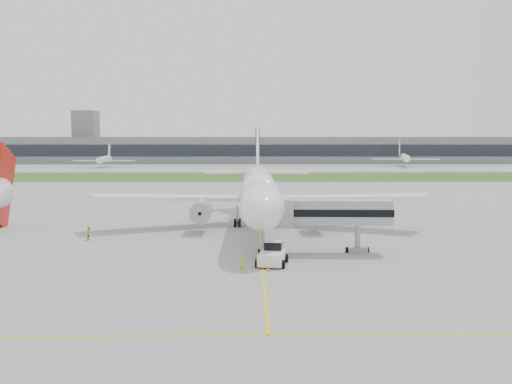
{
  "coord_description": "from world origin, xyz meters",
  "views": [
    {
      "loc": [
        -1.15,
        -76.37,
        12.88
      ],
      "look_at": [
        -0.49,
        2.0,
        5.59
      ],
      "focal_mm": 40.0,
      "sensor_mm": 36.0,
      "label": 1
    }
  ],
  "objects_px": {
    "airliner": "(259,190)",
    "ground_crew_near": "(242,263)",
    "pushback_tug": "(273,254)",
    "jet_bridge": "(327,213)"
  },
  "relations": [
    {
      "from": "airliner",
      "to": "jet_bridge",
      "type": "height_order",
      "value": "airliner"
    },
    {
      "from": "ground_crew_near",
      "to": "pushback_tug",
      "type": "bearing_deg",
      "value": -131.88
    },
    {
      "from": "airliner",
      "to": "ground_crew_near",
      "type": "distance_m",
      "value": 27.13
    },
    {
      "from": "jet_bridge",
      "to": "pushback_tug",
      "type": "bearing_deg",
      "value": -136.77
    },
    {
      "from": "airliner",
      "to": "pushback_tug",
      "type": "relative_size",
      "value": 11.35
    },
    {
      "from": "airliner",
      "to": "pushback_tug",
      "type": "height_order",
      "value": "airliner"
    },
    {
      "from": "pushback_tug",
      "to": "ground_crew_near",
      "type": "relative_size",
      "value": 2.8
    },
    {
      "from": "pushback_tug",
      "to": "jet_bridge",
      "type": "relative_size",
      "value": 0.35
    },
    {
      "from": "pushback_tug",
      "to": "jet_bridge",
      "type": "height_order",
      "value": "jet_bridge"
    },
    {
      "from": "airliner",
      "to": "ground_crew_near",
      "type": "height_order",
      "value": "airliner"
    }
  ]
}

